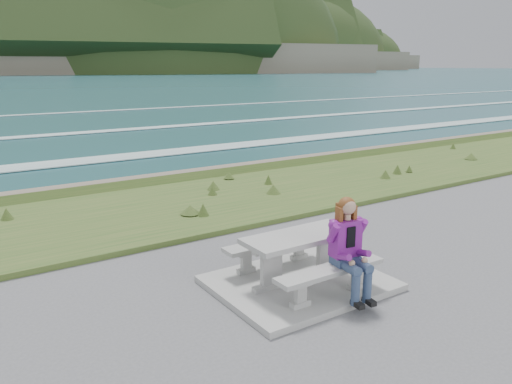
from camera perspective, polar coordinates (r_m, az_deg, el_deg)
concrete_slab at (r=7.95m, az=4.96°, el=-10.31°), size 2.60×2.10×0.10m
picnic_table at (r=7.71m, az=5.06°, el=-6.02°), size 1.80×0.75×0.75m
bench_landward at (r=7.30m, az=8.48°, el=-9.30°), size 1.80×0.35×0.45m
bench_seaward at (r=8.31m, az=2.01°, el=-6.15°), size 1.80×0.35×0.45m
grass_verge at (r=12.04m, az=-9.97°, el=-2.10°), size 160.00×4.50×0.22m
shore_drop at (r=14.66m, az=-14.55°, el=0.62°), size 160.00×0.80×2.20m
ocean at (r=31.47m, az=-24.79°, el=3.68°), size 1600.00×1600.00×0.09m
headland_range at (r=448.75m, az=-8.00°, el=15.02°), size 729.83×363.95×176.61m
seated_woman at (r=7.31m, az=10.81°, el=-7.81°), size 0.49×0.77×1.45m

